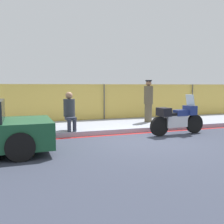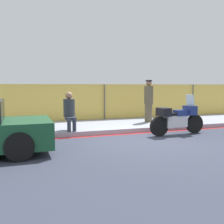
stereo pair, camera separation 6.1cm
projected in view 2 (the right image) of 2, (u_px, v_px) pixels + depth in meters
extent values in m
plane|color=#333847|center=(146.00, 140.00, 8.62)|extent=(120.00, 120.00, 0.00)
cube|color=#8E93A3|center=(116.00, 125.00, 11.33)|extent=(37.93, 3.10, 0.18)
cube|color=red|center=(131.00, 134.00, 9.80)|extent=(37.93, 0.18, 0.01)
cube|color=gold|center=(104.00, 103.00, 12.78)|extent=(36.04, 0.08, 1.87)
cylinder|color=#4C4C51|center=(105.00, 104.00, 12.69)|extent=(0.05, 0.05, 1.87)
cylinder|color=#4C4C51|center=(193.00, 101.00, 14.39)|extent=(0.05, 0.05, 1.87)
cylinder|color=black|center=(194.00, 124.00, 9.93)|extent=(0.71, 0.18, 0.70)
cylinder|color=black|center=(159.00, 126.00, 9.32)|extent=(0.71, 0.18, 0.70)
cube|color=silver|center=(176.00, 121.00, 9.58)|extent=(0.88, 0.33, 0.43)
cube|color=navy|center=(181.00, 113.00, 9.64)|extent=(0.54, 0.34, 0.22)
cube|color=black|center=(174.00, 114.00, 9.52)|extent=(0.62, 0.32, 0.10)
cube|color=navy|center=(190.00, 110.00, 9.79)|extent=(0.35, 0.49, 0.34)
cube|color=silver|center=(190.00, 100.00, 9.75)|extent=(0.13, 0.43, 0.42)
cube|color=black|center=(164.00, 112.00, 9.34)|extent=(0.39, 0.52, 0.30)
cylinder|color=brown|center=(148.00, 113.00, 11.73)|extent=(0.33, 0.33, 0.81)
cylinder|color=brown|center=(149.00, 95.00, 11.65)|extent=(0.40, 0.40, 0.81)
sphere|color=#A37556|center=(149.00, 83.00, 11.60)|extent=(0.25, 0.25, 0.25)
cylinder|color=black|center=(149.00, 81.00, 11.59)|extent=(0.29, 0.29, 0.06)
cylinder|color=#2D3342|center=(69.00, 126.00, 9.19)|extent=(0.13, 0.13, 0.45)
cylinder|color=#2D3342|center=(74.00, 125.00, 9.26)|extent=(0.13, 0.13, 0.45)
cube|color=#2D3342|center=(70.00, 118.00, 9.41)|extent=(0.36, 0.45, 0.10)
cylinder|color=#2D3338|center=(69.00, 108.00, 9.59)|extent=(0.42, 0.42, 0.64)
sphere|color=#A37556|center=(69.00, 95.00, 9.54)|extent=(0.26, 0.26, 0.26)
cylinder|color=black|center=(19.00, 134.00, 7.89)|extent=(0.70, 0.22, 0.70)
cylinder|color=black|center=(19.00, 147.00, 6.22)|extent=(0.70, 0.22, 0.70)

